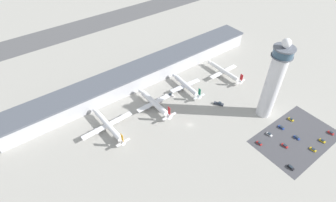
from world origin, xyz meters
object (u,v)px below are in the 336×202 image
object	(u,v)px
car_grey_coupe	(291,167)
car_green_van	(297,138)
car_red_hatchback	(322,141)
service_truck_fuel	(119,138)
car_navy_sedan	(285,146)
car_maroon_suv	(269,134)
control_tower	(274,81)
car_silver_sedan	(259,143)
airplane_gate_charlie	(186,85)
car_yellow_taxi	(291,119)
service_truck_catering	(170,95)
car_black_suv	(313,149)
airplane_gate_bravo	(154,103)
service_truck_baggage	(219,104)
car_blue_compact	(281,127)
airplane_gate_alpha	(108,125)
car_white_wagon	(331,133)
airplane_gate_delta	(224,72)

from	to	relation	value
car_grey_coupe	car_green_van	xyz separation A→B (m)	(26.18, 12.46, -0.08)
car_grey_coupe	car_red_hatchback	size ratio (longest dim) A/B	1.09
service_truck_fuel	car_navy_sedan	distance (m)	120.58
car_maroon_suv	control_tower	bearing A→B (deg)	49.48
car_green_van	car_red_hatchback	bearing A→B (deg)	-46.59
car_green_van	car_silver_sedan	world-z (taller)	car_green_van
airplane_gate_charlie	car_yellow_taxi	distance (m)	90.33
car_silver_sedan	car_yellow_taxi	distance (m)	39.53
service_truck_catering	car_maroon_suv	bearing A→B (deg)	-67.50
car_black_suv	car_navy_sedan	xyz separation A→B (m)	(-13.16, 14.09, 0.01)
service_truck_catering	car_green_van	xyz separation A→B (m)	(46.82, -94.42, -0.54)
airplane_gate_bravo	car_navy_sedan	world-z (taller)	airplane_gate_bravo
car_yellow_taxi	service_truck_baggage	bearing A→B (deg)	124.98
airplane_gate_charlie	car_red_hatchback	bearing A→B (deg)	-68.90
car_navy_sedan	control_tower	bearing A→B (deg)	64.05
car_silver_sedan	car_yellow_taxi	world-z (taller)	car_yellow_taxi
car_blue_compact	car_black_suv	bearing A→B (deg)	-89.93
airplane_gate_bravo	airplane_gate_charlie	bearing A→B (deg)	3.91
control_tower	car_black_suv	world-z (taller)	control_tower
airplane_gate_alpha	car_maroon_suv	xyz separation A→B (m)	(93.78, -77.26, -3.84)
car_black_suv	car_white_wagon	xyz separation A→B (m)	(25.23, 0.49, 0.07)
airplane_gate_delta	car_red_hatchback	distance (m)	101.08
service_truck_fuel	service_truck_baggage	distance (m)	87.53
airplane_gate_alpha	airplane_gate_charlie	world-z (taller)	airplane_gate_alpha
car_navy_sedan	service_truck_fuel	bearing A→B (deg)	139.81
car_maroon_suv	car_blue_compact	bearing A→B (deg)	-4.89
car_blue_compact	car_red_hatchback	bearing A→B (deg)	-63.99
service_truck_catering	car_maroon_suv	size ratio (longest dim) A/B	1.56
car_maroon_suv	car_black_suv	bearing A→B (deg)	-64.33
airplane_gate_charlie	service_truck_baggage	distance (m)	34.04
service_truck_catering	car_navy_sedan	xyz separation A→B (m)	(33.25, -93.54, -0.54)
airplane_gate_charlie	car_green_van	world-z (taller)	airplane_gate_charlie
car_grey_coupe	car_yellow_taxi	bearing A→B (deg)	33.68
service_truck_catering	airplane_gate_bravo	bearing A→B (deg)	-169.94
airplane_gate_delta	service_truck_baggage	world-z (taller)	airplane_gate_delta
car_maroon_suv	airplane_gate_delta	bearing A→B (deg)	69.44
airplane_gate_bravo	car_red_hatchback	bearing A→B (deg)	-53.35
airplane_gate_delta	service_truck_fuel	size ratio (longest dim) A/B	5.65
car_maroon_suv	service_truck_catering	bearing A→B (deg)	112.50
service_truck_fuel	car_red_hatchback	xyz separation A→B (m)	(117.99, -91.69, -0.50)
airplane_gate_charlie	car_yellow_taxi	size ratio (longest dim) A/B	8.80
service_truck_fuel	car_navy_sedan	size ratio (longest dim) A/B	1.55
airplane_gate_delta	car_black_suv	distance (m)	102.30
airplane_gate_charlie	airplane_gate_delta	world-z (taller)	airplane_gate_charlie
car_grey_coupe	car_blue_compact	size ratio (longest dim) A/B	1.00
airplane_gate_charlie	car_yellow_taxi	bearing A→B (deg)	-62.34
car_red_hatchback	car_black_suv	world-z (taller)	car_red_hatchback
car_blue_compact	car_navy_sedan	bearing A→B (deg)	-137.01
airplane_gate_delta	car_white_wagon	size ratio (longest dim) A/B	9.58
service_truck_fuel	car_yellow_taxi	distance (m)	135.37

